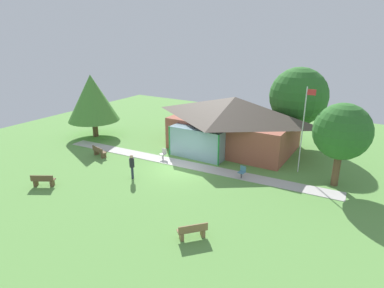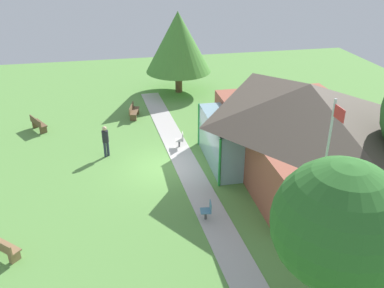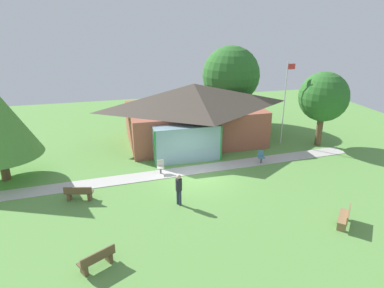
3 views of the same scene
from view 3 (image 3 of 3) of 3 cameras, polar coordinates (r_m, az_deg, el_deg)
name	(u,v)px [view 3 (image 3 of 3)]	position (r m, az deg, el deg)	size (l,w,h in m)	color
ground_plane	(198,177)	(21.89, 0.96, -5.39)	(44.00, 44.00, 0.00)	#609947
pavilion	(194,112)	(27.32, 0.25, 5.18)	(11.02, 8.22, 4.50)	#A35642
footpath	(193,170)	(22.83, 0.23, -4.20)	(22.74, 1.30, 0.03)	#BCB7B2
flagpole	(285,100)	(27.29, 14.74, 6.82)	(0.64, 0.08, 6.23)	silver
bench_front_left	(97,260)	(15.14, -15.06, -17.55)	(1.52, 1.13, 0.84)	brown
bench_mid_left	(79,193)	(20.15, -17.77, -7.59)	(1.56, 0.77, 0.84)	brown
bench_front_right	(345,218)	(18.61, 23.39, -10.85)	(1.34, 1.40, 0.84)	olive
patio_chair_lawn_spare	(261,157)	(24.18, 11.06, -2.11)	(0.49, 0.49, 0.86)	teal
patio_chair_west	(161,167)	(22.32, -5.09, -3.76)	(0.48, 0.48, 0.86)	beige
visitor_strolling_lawn	(179,187)	(18.51, -2.14, -6.98)	(0.34, 0.34, 1.74)	#2D3347
tree_east_hedge	(324,97)	(27.81, 20.45, 7.10)	(3.63, 3.63, 5.56)	brown
tree_behind_pavilion_right	(231,75)	(31.81, 6.30, 10.98)	(5.04, 5.04, 6.89)	brown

